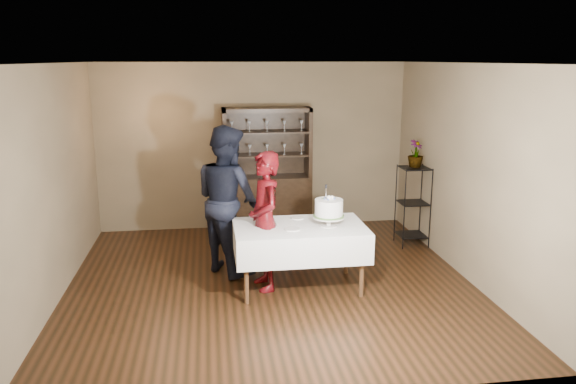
# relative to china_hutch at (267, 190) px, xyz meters

# --- Properties ---
(floor) EXTENTS (5.00, 5.00, 0.00)m
(floor) POSITION_rel_china_hutch_xyz_m (-0.20, -2.25, -0.66)
(floor) COLOR black
(floor) RESTS_ON ground
(ceiling) EXTENTS (5.00, 5.00, 0.00)m
(ceiling) POSITION_rel_china_hutch_xyz_m (-0.20, -2.25, 2.04)
(ceiling) COLOR silver
(ceiling) RESTS_ON back_wall
(back_wall) EXTENTS (5.00, 0.02, 2.70)m
(back_wall) POSITION_rel_china_hutch_xyz_m (-0.20, 0.25, 0.69)
(back_wall) COLOR brown
(back_wall) RESTS_ON floor
(wall_left) EXTENTS (0.02, 5.00, 2.70)m
(wall_left) POSITION_rel_china_hutch_xyz_m (-2.70, -2.25, 0.69)
(wall_left) COLOR brown
(wall_left) RESTS_ON floor
(wall_right) EXTENTS (0.02, 5.00, 2.70)m
(wall_right) POSITION_rel_china_hutch_xyz_m (2.30, -2.25, 0.69)
(wall_right) COLOR brown
(wall_right) RESTS_ON floor
(china_hutch) EXTENTS (1.40, 0.48, 2.00)m
(china_hutch) POSITION_rel_china_hutch_xyz_m (0.00, 0.00, 0.00)
(china_hutch) COLOR black
(china_hutch) RESTS_ON floor
(plant_etagere) EXTENTS (0.42, 0.42, 1.20)m
(plant_etagere) POSITION_rel_china_hutch_xyz_m (2.08, -1.05, -0.01)
(plant_etagere) COLOR black
(plant_etagere) RESTS_ON floor
(cake_table) EXTENTS (1.58, 0.98, 0.79)m
(cake_table) POSITION_rel_china_hutch_xyz_m (0.14, -2.44, -0.06)
(cake_table) COLOR silver
(cake_table) RESTS_ON floor
(woman) EXTENTS (0.52, 0.69, 1.70)m
(woman) POSITION_rel_china_hutch_xyz_m (-0.28, -2.38, 0.18)
(woman) COLOR #31040E
(woman) RESTS_ON floor
(man) EXTENTS (1.13, 1.19, 1.94)m
(man) POSITION_rel_china_hutch_xyz_m (-0.70, -1.73, 0.30)
(man) COLOR black
(man) RESTS_ON floor
(cake) EXTENTS (0.38, 0.38, 0.52)m
(cake) POSITION_rel_china_hutch_xyz_m (0.48, -2.50, 0.33)
(cake) COLOR white
(cake) RESTS_ON cake_table
(plate_near) EXTENTS (0.21, 0.21, 0.01)m
(plate_near) POSITION_rel_china_hutch_xyz_m (0.03, -2.58, 0.13)
(plate_near) COLOR white
(plate_near) RESTS_ON cake_table
(plate_far) EXTENTS (0.21, 0.21, 0.01)m
(plate_far) POSITION_rel_china_hutch_xyz_m (0.16, -2.12, 0.13)
(plate_far) COLOR white
(plate_far) RESTS_ON cake_table
(potted_plant) EXTENTS (0.32, 0.32, 0.40)m
(potted_plant) POSITION_rel_china_hutch_xyz_m (2.09, -1.02, 0.73)
(potted_plant) COLOR #4B7437
(potted_plant) RESTS_ON plant_etagere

